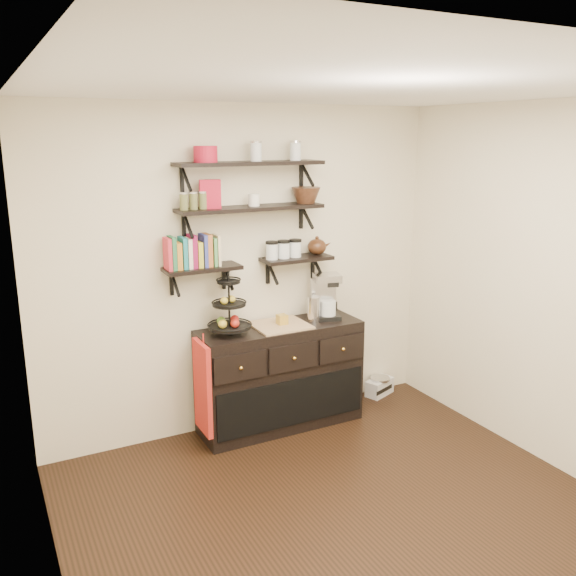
{
  "coord_description": "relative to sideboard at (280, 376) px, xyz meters",
  "views": [
    {
      "loc": [
        -1.97,
        -2.82,
        2.45
      ],
      "look_at": [
        0.09,
        1.15,
        1.32
      ],
      "focal_mm": 38.0,
      "sensor_mm": 36.0,
      "label": 1
    }
  ],
  "objects": [
    {
      "name": "candle",
      "position": [
        0.02,
        0.0,
        0.5
      ],
      "size": [
        0.08,
        0.08,
        0.08
      ],
      "primitive_type": "cube",
      "color": "#AA8327",
      "rests_on": "sideboard"
    },
    {
      "name": "floor",
      "position": [
        -0.21,
        -1.51,
        -0.45
      ],
      "size": [
        3.5,
        3.5,
        0.0
      ],
      "primitive_type": "plane",
      "color": "black",
      "rests_on": "ground"
    },
    {
      "name": "red_pot",
      "position": [
        -0.57,
        0.1,
        1.86
      ],
      "size": [
        0.18,
        0.18,
        0.12
      ],
      "primitive_type": "cylinder",
      "color": "#AF142C",
      "rests_on": "shelf_top"
    },
    {
      "name": "back_wall",
      "position": [
        -0.21,
        0.24,
        0.9
      ],
      "size": [
        3.5,
        0.02,
        2.7
      ],
      "primitive_type": "cube",
      "color": "#ECE6C8",
      "rests_on": "ground"
    },
    {
      "name": "walnut_bowl",
      "position": [
        0.29,
        0.1,
        1.51
      ],
      "size": [
        0.24,
        0.24,
        0.13
      ],
      "primitive_type": null,
      "color": "black",
      "rests_on": "shelf_mid"
    },
    {
      "name": "teapot",
      "position": [
        0.41,
        0.12,
        1.08
      ],
      "size": [
        0.22,
        0.17,
        0.16
      ],
      "primitive_type": null,
      "rotation": [
        0.0,
        0.0,
        -0.01
      ],
      "color": "#391F11",
      "rests_on": "shelf_low_right"
    },
    {
      "name": "ramekins",
      "position": [
        -0.18,
        0.1,
        1.5
      ],
      "size": [
        0.09,
        0.09,
        0.1
      ],
      "primitive_type": "cylinder",
      "color": "white",
      "rests_on": "shelf_mid"
    },
    {
      "name": "coffee_maker",
      "position": [
        0.45,
        0.03,
        0.64
      ],
      "size": [
        0.26,
        0.26,
        0.4
      ],
      "rotation": [
        0.0,
        0.0,
        -0.29
      ],
      "color": "black",
      "rests_on": "sideboard"
    },
    {
      "name": "shelf_low_left",
      "position": [
        -0.63,
        0.12,
        0.98
      ],
      "size": [
        0.6,
        0.25,
        0.23
      ],
      "color": "black",
      "rests_on": "back_wall"
    },
    {
      "name": "cookbooks",
      "position": [
        -0.69,
        0.12,
        1.11
      ],
      "size": [
        0.4,
        0.15,
        0.26
      ],
      "color": "#C12A3A",
      "rests_on": "shelf_low_left"
    },
    {
      "name": "radio",
      "position": [
        1.14,
        0.13,
        -0.37
      ],
      "size": [
        0.32,
        0.25,
        0.18
      ],
      "rotation": [
        0.0,
        0.0,
        0.37
      ],
      "color": "silver",
      "rests_on": "floor"
    },
    {
      "name": "right_wall",
      "position": [
        1.54,
        -1.51,
        0.9
      ],
      "size": [
        0.02,
        3.5,
        2.7
      ],
      "primitive_type": "cube",
      "color": "#ECE6C8",
      "rests_on": "ground"
    },
    {
      "name": "thermal_carafe",
      "position": [
        0.31,
        -0.02,
        0.56
      ],
      "size": [
        0.11,
        0.11,
        0.22
      ],
      "primitive_type": "cylinder",
      "color": "silver",
      "rests_on": "sideboard"
    },
    {
      "name": "fruit_stand",
      "position": [
        -0.45,
        0.0,
        0.62
      ],
      "size": [
        0.35,
        0.35,
        0.51
      ],
      "rotation": [
        0.0,
        0.0,
        -0.02
      ],
      "color": "black",
      "rests_on": "sideboard"
    },
    {
      "name": "recipe_box",
      "position": [
        -0.54,
        0.1,
        1.56
      ],
      "size": [
        0.17,
        0.09,
        0.22
      ],
      "primitive_type": "cube",
      "rotation": [
        0.0,
        0.0,
        -0.23
      ],
      "color": "#AF142C",
      "rests_on": "shelf_mid"
    },
    {
      "name": "glass_canisters",
      "position": [
        0.09,
        0.12,
        1.06
      ],
      "size": [
        0.32,
        0.1,
        0.13
      ],
      "color": "silver",
      "rests_on": "shelf_low_right"
    },
    {
      "name": "sideboard",
      "position": [
        0.0,
        0.0,
        0.0
      ],
      "size": [
        1.4,
        0.5,
        0.92
      ],
      "color": "black",
      "rests_on": "floor"
    },
    {
      "name": "left_wall",
      "position": [
        -1.96,
        -1.51,
        0.9
      ],
      "size": [
        0.02,
        3.5,
        2.7
      ],
      "primitive_type": "cube",
      "color": "#ECE6C8",
      "rests_on": "ground"
    },
    {
      "name": "shelf_top",
      "position": [
        -0.21,
        0.1,
        1.78
      ],
      "size": [
        1.2,
        0.27,
        0.23
      ],
      "color": "black",
      "rests_on": "back_wall"
    },
    {
      "name": "apron",
      "position": [
        -0.73,
        -0.1,
        0.08
      ],
      "size": [
        0.04,
        0.32,
        0.74
      ],
      "primitive_type": "cube",
      "color": "maroon",
      "rests_on": "sideboard"
    },
    {
      "name": "ceiling",
      "position": [
        -0.21,
        -1.51,
        2.25
      ],
      "size": [
        3.5,
        3.5,
        0.02
      ],
      "primitive_type": "cube",
      "color": "white",
      "rests_on": "back_wall"
    },
    {
      "name": "shelf_mid",
      "position": [
        -0.21,
        0.1,
        1.43
      ],
      "size": [
        1.2,
        0.27,
        0.23
      ],
      "color": "black",
      "rests_on": "back_wall"
    },
    {
      "name": "shelf_low_right",
      "position": [
        0.21,
        0.12,
        0.98
      ],
      "size": [
        0.6,
        0.25,
        0.23
      ],
      "color": "black",
      "rests_on": "back_wall"
    }
  ]
}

